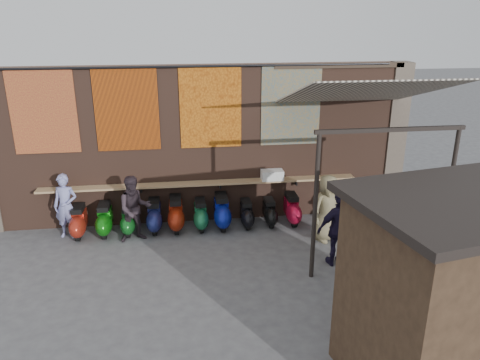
{
  "coord_description": "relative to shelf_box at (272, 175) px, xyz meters",
  "views": [
    {
      "loc": [
        -0.5,
        -8.81,
        5.17
      ],
      "look_at": [
        0.85,
        1.2,
        1.55
      ],
      "focal_mm": 35.0,
      "sensor_mm": 36.0,
      "label": 1
    }
  ],
  "objects": [
    {
      "name": "diner_right",
      "position": [
        -3.44,
        -0.71,
        -0.44
      ],
      "size": [
        0.91,
        0.78,
        1.62
      ],
      "primitive_type": "imported",
      "rotation": [
        0.0,
        0.0,
        0.24
      ],
      "color": "#2F242B",
      "rests_on": "ground"
    },
    {
      "name": "scooter_stool_8",
      "position": [
        -0.1,
        -0.28,
        -0.92
      ],
      "size": [
        0.32,
        0.71,
        0.67
      ],
      "primitive_type": null,
      "color": "black",
      "rests_on": "ground"
    },
    {
      "name": "scooter_stool_0",
      "position": [
        -4.83,
        -0.32,
        -0.87
      ],
      "size": [
        0.36,
        0.8,
        0.76
      ],
      "primitive_type": null,
      "color": "maroon",
      "rests_on": "ground"
    },
    {
      "name": "tapestry_orange",
      "position": [
        -1.53,
        0.18,
        1.75
      ],
      "size": [
        1.5,
        0.02,
        2.0
      ],
      "primitive_type": "cube",
      "color": "#C36A18",
      "rests_on": "brick_wall"
    },
    {
      "name": "diner_left",
      "position": [
        -5.09,
        -0.3,
        -0.45
      ],
      "size": [
        0.65,
        0.49,
        1.6
      ],
      "primitive_type": "imported",
      "rotation": [
        0.0,
        0.0,
        -0.19
      ],
      "color": "#8689C3",
      "rests_on": "ground"
    },
    {
      "name": "shopper_tan",
      "position": [
        1.07,
        -1.29,
        -0.43
      ],
      "size": [
        0.95,
        0.83,
        1.64
      ],
      "primitive_type": "imported",
      "rotation": [
        0.0,
        0.0,
        0.47
      ],
      "color": "#7C714F",
      "rests_on": "ground"
    },
    {
      "name": "awning_post_left",
      "position": [
        0.27,
        -2.9,
        0.3
      ],
      "size": [
        0.09,
        0.09,
        3.1
      ],
      "primitive_type": "cylinder",
      "color": "black",
      "rests_on": "ground"
    },
    {
      "name": "brick_wall",
      "position": [
        -1.83,
        0.4,
        0.75
      ],
      "size": [
        10.0,
        0.4,
        4.0
      ],
      "primitive_type": "cube",
      "color": "brown",
      "rests_on": "ground"
    },
    {
      "name": "ground",
      "position": [
        -1.83,
        -2.3,
        -1.25
      ],
      "size": [
        70.0,
        70.0,
        0.0
      ],
      "primitive_type": "plane",
      "color": "#474749",
      "rests_on": "ground"
    },
    {
      "name": "awning_post_right",
      "position": [
        3.07,
        -2.9,
        0.3
      ],
      "size": [
        0.09,
        0.09,
        3.1
      ],
      "primitive_type": "cylinder",
      "color": "black",
      "rests_on": "ground"
    },
    {
      "name": "scooter_stool_3",
      "position": [
        -3.02,
        -0.25,
        -0.86
      ],
      "size": [
        0.37,
        0.83,
        0.79
      ],
      "primitive_type": null,
      "color": "navy",
      "rests_on": "ground"
    },
    {
      "name": "awning_header",
      "position": [
        1.67,
        -2.9,
        1.83
      ],
      "size": [
        3.0,
        0.08,
        0.08
      ],
      "primitive_type": "cube",
      "color": "black",
      "rests_on": "awning_post_left"
    },
    {
      "name": "shopper_grey",
      "position": [
        3.07,
        -2.79,
        -0.48
      ],
      "size": [
        1.15,
        0.96,
        1.54
      ],
      "primitive_type": "imported",
      "rotation": [
        0.0,
        0.0,
        2.68
      ],
      "color": "#525156",
      "rests_on": "ground"
    },
    {
      "name": "hang_rail",
      "position": [
        -1.83,
        0.17,
        2.73
      ],
      "size": [
        9.5,
        0.06,
        0.06
      ],
      "primitive_type": "cylinder",
      "rotation": [
        0.0,
        1.57,
        0.0
      ],
      "color": "black",
      "rests_on": "brick_wall"
    },
    {
      "name": "stall_shelf",
      "position": [
        1.17,
        -4.95,
        -0.23
      ],
      "size": [
        2.13,
        0.5,
        0.06
      ],
      "primitive_type": "cube",
      "rotation": [
        0.0,
        0.0,
        0.19
      ],
      "color": "#473321",
      "rests_on": "market_stall"
    },
    {
      "name": "scooter_stool_9",
      "position": [
        0.49,
        -0.27,
        -0.87
      ],
      "size": [
        0.36,
        0.81,
        0.77
      ],
      "primitive_type": null,
      "color": "maroon",
      "rests_on": "ground"
    },
    {
      "name": "eating_counter",
      "position": [
        -1.83,
        0.03,
        -0.15
      ],
      "size": [
        8.0,
        0.32,
        0.05
      ],
      "primitive_type": "cube",
      "color": "#9E7A51",
      "rests_on": "brick_wall"
    },
    {
      "name": "market_stall",
      "position": [
        1.36,
        -5.94,
        0.15
      ],
      "size": [
        2.91,
        2.4,
        2.81
      ],
      "primitive_type": "cube",
      "rotation": [
        0.0,
        0.0,
        0.19
      ],
      "color": "black",
      "rests_on": "ground"
    },
    {
      "name": "awning_ledger",
      "position": [
        1.67,
        0.19,
        2.7
      ],
      "size": [
        3.3,
        0.08,
        0.12
      ],
      "primitive_type": "cube",
      "color": "#33261C",
      "rests_on": "brick_wall"
    },
    {
      "name": "pier_right",
      "position": [
        3.37,
        0.4,
        0.75
      ],
      "size": [
        0.5,
        0.5,
        4.0
      ],
      "primitive_type": "cube",
      "color": "#4C4238",
      "rests_on": "ground"
    },
    {
      "name": "scooter_stool_5",
      "position": [
        -1.87,
        -0.28,
        -0.88
      ],
      "size": [
        0.35,
        0.78,
        0.74
      ],
      "primitive_type": null,
      "color": "#18633B",
      "rests_on": "ground"
    },
    {
      "name": "tapestry_sun",
      "position": [
        -3.53,
        0.18,
        1.75
      ],
      "size": [
        1.5,
        0.02,
        2.0
      ],
      "primitive_type": "cube",
      "color": "#E1550D",
      "rests_on": "brick_wall"
    },
    {
      "name": "scooter_stool_6",
      "position": [
        -1.34,
        -0.27,
        -0.83
      ],
      "size": [
        0.4,
        0.89,
        0.85
      ],
      "primitive_type": null,
      "color": "navy",
      "rests_on": "ground"
    },
    {
      "name": "scooter_stool_4",
      "position": [
        -2.49,
        -0.26,
        -0.83
      ],
      "size": [
        0.39,
        0.88,
        0.83
      ],
      "primitive_type": null,
      "color": "maroon",
      "rests_on": "ground"
    },
    {
      "name": "awning_canvas",
      "position": [
        1.67,
        -1.4,
        2.3
      ],
      "size": [
        3.2,
        3.28,
        0.97
      ],
      "primitive_type": "cube",
      "rotation": [
        -0.28,
        0.0,
        0.0
      ],
      "color": "beige",
      "rests_on": "brick_wall"
    },
    {
      "name": "tapestry_redgold",
      "position": [
        -5.43,
        0.18,
        1.75
      ],
      "size": [
        1.5,
        0.02,
        2.0
      ],
      "primitive_type": "cube",
      "color": "maroon",
      "rests_on": "brick_wall"
    },
    {
      "name": "shelf_box",
      "position": [
        0.0,
        0.0,
        0.0
      ],
      "size": [
        0.56,
        0.31,
        0.25
      ],
      "primitive_type": "cube",
      "color": "white",
      "rests_on": "eating_counter"
    },
    {
      "name": "tapestry_multi",
      "position": [
        0.47,
        0.18,
        1.75
      ],
      "size": [
        1.5,
        0.02,
        2.0
      ],
      "primitive_type": "cube",
      "color": "#21587A",
      "rests_on": "brick_wall"
    },
    {
      "name": "shopper_navy",
      "position": [
        0.97,
        -2.47,
        -0.41
      ],
      "size": [
        1.02,
        0.51,
        1.67
      ],
      "primitive_type": "imported",
      "rotation": [
        0.0,
        0.0,
        3.25
      ],
      "color": "black",
      "rests_on": "ground"
    },
    {
      "name": "scooter_stool_2",
      "position": [
        -3.66,
        -0.31,
        -0.9
      ],
      "size": [
        0.33,
        0.74,
        0.71
      ],
      "primitive_type": null,
      "color": "#105219",
      "rests_on": "ground"
    },
    {
      "name": "stall_sign",
      "position": [
        1.17,
        -4.95,
        0.79
      ],
      "size": [
        1.19,
        0.26,
        0.5
      ],
      "primitive_type": "cube",
      "rotation": [
        0.0,
        0.0,
        0.19
      ],
      "color": "gold",
      "rests_on": "market_stall"
    },
    {
      "name": "scooter_stool_1",
      "position": [
        -4.22,
        -0.3,
        -0.86
      ],
      "size": [
        0.37,
        0.81,
        0.77
      ],
      "primitive_type": null,
      "color": "#0D5F0D",
      "rests_on": "ground"
    },
    {
      "name": "stall_roof",
      "position": [
        1.36,
        -5.94,
        1.62
      ],
      "size": [
        3.27,
        2.74,
        0.12
      ],
      "primitive_type": "cube",
      "rotation": [
        0.0,
        0.0,
        0.19
      ],
      "color": "black",
      "rests_on": "market_stall"
    },
    {
      "name": "scooter_stool_7",
      "position": [
        -0.71,
        -0.31,
        -0.91
      ],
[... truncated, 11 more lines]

